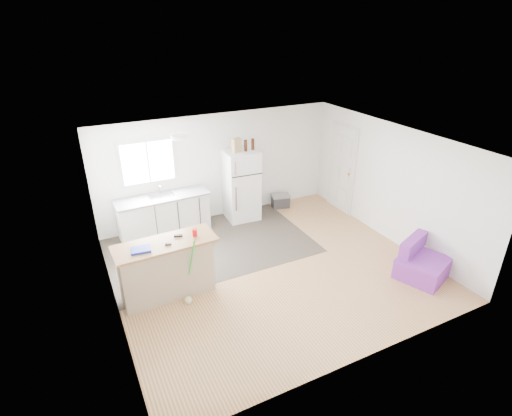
{
  "coord_description": "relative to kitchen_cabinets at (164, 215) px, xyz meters",
  "views": [
    {
      "loc": [
        -3.04,
        -5.48,
        4.24
      ],
      "look_at": [
        0.04,
        0.7,
        0.93
      ],
      "focal_mm": 28.0,
      "sensor_mm": 36.0,
      "label": 1
    }
  ],
  "objects": [
    {
      "name": "bottle_left",
      "position": [
        1.89,
        -0.11,
        1.3
      ],
      "size": [
        0.09,
        0.09,
        0.25
      ],
      "primitive_type": "cylinder",
      "rotation": [
        0.0,
        0.0,
        -0.3
      ],
      "color": "#351709",
      "rests_on": "refrigerator"
    },
    {
      "name": "tool_b",
      "position": [
        -0.46,
        -2.21,
        0.57
      ],
      "size": [
        0.11,
        0.08,
        0.03
      ],
      "primitive_type": "cube",
      "rotation": [
        0.0,
        0.0,
        -0.39
      ],
      "color": "black",
      "rests_on": "peninsula"
    },
    {
      "name": "peninsula",
      "position": [
        -0.51,
        -2.11,
        0.06
      ],
      "size": [
        1.65,
        0.68,
        1.0
      ],
      "rotation": [
        0.0,
        0.0,
        0.04
      ],
      "color": "tan",
      "rests_on": "floor"
    },
    {
      "name": "cleaner_jug",
      "position": [
        0.0,
        -2.16,
        -0.32
      ],
      "size": [
        0.14,
        0.12,
        0.27
      ],
      "rotation": [
        0.0,
        0.0,
        -0.29
      ],
      "color": "white",
      "rests_on": "floor"
    },
    {
      "name": "refrigerator",
      "position": [
        1.8,
        -0.05,
        0.36
      ],
      "size": [
        0.75,
        0.71,
        1.61
      ],
      "rotation": [
        0.0,
        0.0,
        -0.05
      ],
      "color": "white",
      "rests_on": "floor"
    },
    {
      "name": "red_cup",
      "position": [
        0.01,
        -2.12,
        0.62
      ],
      "size": [
        0.11,
        0.11,
        0.12
      ],
      "primitive_type": "cylinder",
      "rotation": [
        0.0,
        0.0,
        -0.4
      ],
      "color": "red",
      "rests_on": "peninsula"
    },
    {
      "name": "cooler",
      "position": [
        2.89,
        0.04,
        -0.28
      ],
      "size": [
        0.48,
        0.38,
        0.33
      ],
      "rotation": [
        0.0,
        0.0,
        -0.23
      ],
      "color": "#2E2E30",
      "rests_on": "floor"
    },
    {
      "name": "room",
      "position": [
        1.4,
        -2.2,
        0.76
      ],
      "size": [
        5.51,
        5.01,
        2.41
      ],
      "color": "olive",
      "rests_on": "ground"
    },
    {
      "name": "vinyl_zone",
      "position": [
        0.68,
        -0.95,
        -0.44
      ],
      "size": [
        4.05,
        2.5,
        0.0
      ],
      "primitive_type": "cube",
      "color": "#342D27",
      "rests_on": "floor"
    },
    {
      "name": "tool_a",
      "position": [
        -0.24,
        -2.02,
        0.57
      ],
      "size": [
        0.15,
        0.09,
        0.03
      ],
      "primitive_type": "cube",
      "rotation": [
        0.0,
        0.0,
        -0.33
      ],
      "color": "black",
      "rests_on": "peninsula"
    },
    {
      "name": "interior_door",
      "position": [
        4.13,
        -0.65,
        0.57
      ],
      "size": [
        0.11,
        0.92,
        2.1
      ],
      "color": "white",
      "rests_on": "right_wall"
    },
    {
      "name": "kitchen_cabinets",
      "position": [
        0.0,
        0.0,
        0.0
      ],
      "size": [
        1.96,
        0.66,
        1.14
      ],
      "rotation": [
        0.0,
        0.0,
        0.03
      ],
      "color": "white",
      "rests_on": "floor"
    },
    {
      "name": "ceiling_fixture",
      "position": [
        0.2,
        -1.0,
        1.92
      ],
      "size": [
        0.3,
        0.3,
        0.07
      ],
      "primitive_type": "cylinder",
      "color": "white",
      "rests_on": "ceiling"
    },
    {
      "name": "purple_seat",
      "position": [
        3.7,
        -3.61,
        -0.2
      ],
      "size": [
        1.03,
        1.02,
        0.66
      ],
      "rotation": [
        0.0,
        0.0,
        0.37
      ],
      "color": "purple",
      "rests_on": "floor"
    },
    {
      "name": "blue_tray",
      "position": [
        -0.88,
        -2.19,
        0.58
      ],
      "size": [
        0.32,
        0.25,
        0.04
      ],
      "primitive_type": "cube",
      "rotation": [
        0.0,
        0.0,
        -0.12
      ],
      "color": "#1324B6",
      "rests_on": "peninsula"
    },
    {
      "name": "window",
      "position": [
        -0.15,
        0.29,
        1.11
      ],
      "size": [
        1.18,
        0.06,
        0.98
      ],
      "color": "white",
      "rests_on": "back_wall"
    },
    {
      "name": "bottle_right",
      "position": [
        2.07,
        -0.09,
        1.3
      ],
      "size": [
        0.09,
        0.09,
        0.25
      ],
      "primitive_type": "cylinder",
      "rotation": [
        0.0,
        0.0,
        -0.43
      ],
      "color": "#351709",
      "rests_on": "refrigerator"
    },
    {
      "name": "cardboard_box",
      "position": [
        1.68,
        -0.08,
        1.32
      ],
      "size": [
        0.22,
        0.16,
        0.3
      ],
      "primitive_type": "cube",
      "rotation": [
        0.0,
        0.0,
        0.3
      ],
      "color": "tan",
      "rests_on": "refrigerator"
    },
    {
      "name": "mop",
      "position": [
        -0.26,
        -2.46,
        -0.21
      ],
      "size": [
        0.27,
        0.31,
        1.16
      ],
      "rotation": [
        0.0,
        0.0,
        0.57
      ],
      "color": "green",
      "rests_on": "floor"
    }
  ]
}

